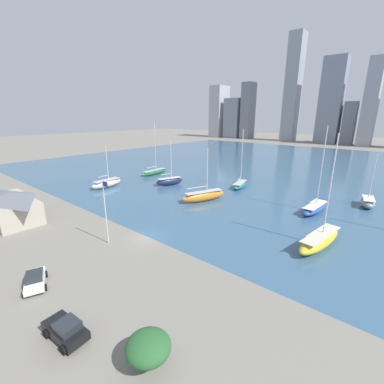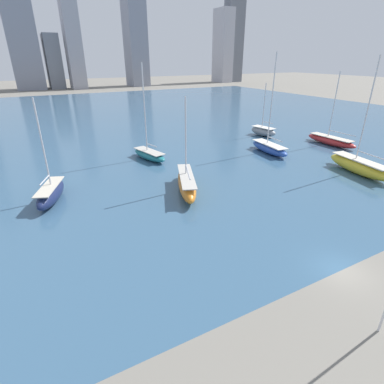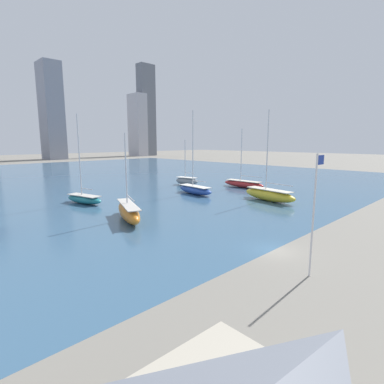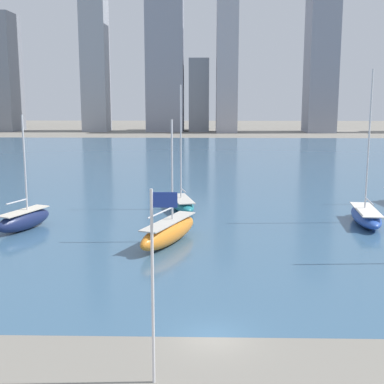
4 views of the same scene
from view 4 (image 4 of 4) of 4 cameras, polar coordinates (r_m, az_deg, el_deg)
name	(u,v)px [view 4 (image 4 of 4)]	position (r m, az deg, el deg)	size (l,w,h in m)	color
ground_plane	(214,337)	(31.34, 2.33, -15.23)	(500.00, 500.00, 0.00)	gray
harbor_water	(208,168)	(99.19, 1.67, 2.55)	(180.00, 140.00, 0.00)	#385B7A
flag_pole	(154,279)	(24.97, -4.07, -9.26)	(1.24, 0.14, 9.39)	silver
distant_city_skyline	(197,62)	(197.77, 0.56, 13.66)	(219.58, 20.91, 71.18)	#A8A8B2
sailboat_orange	(169,232)	(49.08, -2.49, -4.24)	(5.75, 10.37, 11.32)	orange
sailboat_navy	(24,219)	(56.70, -17.47, -2.80)	(4.64, 7.65, 11.53)	#19234C
sailboat_teal	(182,203)	(63.16, -1.08, -1.19)	(4.12, 8.21, 14.62)	#1E757F
sailboat_blue	(366,215)	(59.35, 18.05, -2.40)	(3.43, 9.39, 16.08)	#284CA8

